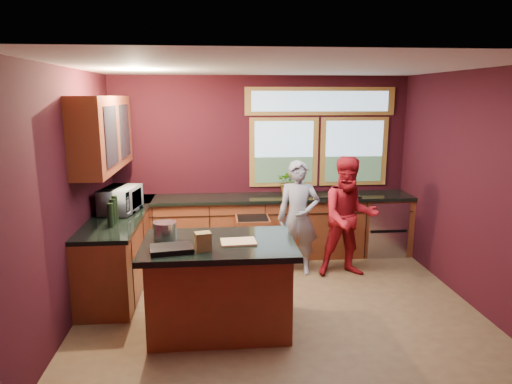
{
  "coord_description": "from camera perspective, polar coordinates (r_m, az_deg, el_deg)",
  "views": [
    {
      "loc": [
        -0.7,
        -4.92,
        2.4
      ],
      "look_at": [
        -0.22,
        0.4,
        1.27
      ],
      "focal_mm": 32.0,
      "sensor_mm": 36.0,
      "label": 1
    }
  ],
  "objects": [
    {
      "name": "floor",
      "position": [
        5.52,
        2.75,
        -13.87
      ],
      "size": [
        4.5,
        4.5,
        0.0
      ],
      "primitive_type": "plane",
      "color": "brown",
      "rests_on": "ground"
    },
    {
      "name": "room_shell",
      "position": [
        5.28,
        -4.0,
        5.36
      ],
      "size": [
        4.52,
        4.02,
        2.71
      ],
      "color": "black",
      "rests_on": "ground"
    },
    {
      "name": "back_counter",
      "position": [
        6.95,
        2.51,
        -4.24
      ],
      "size": [
        4.5,
        0.64,
        0.93
      ],
      "color": "#5F3116",
      "rests_on": "floor"
    },
    {
      "name": "left_counter",
      "position": [
        6.21,
        -16.58,
        -6.72
      ],
      "size": [
        0.64,
        2.3,
        0.93
      ],
      "color": "#5F3116",
      "rests_on": "floor"
    },
    {
      "name": "island",
      "position": [
        4.85,
        -4.6,
        -11.48
      ],
      "size": [
        1.55,
        1.05,
        0.95
      ],
      "color": "#5F3116",
      "rests_on": "floor"
    },
    {
      "name": "person_grey",
      "position": [
        6.21,
        5.29,
        -3.24
      ],
      "size": [
        0.62,
        0.46,
        1.56
      ],
      "primitive_type": "imported",
      "rotation": [
        0.0,
        0.0,
        -0.15
      ],
      "color": "slate",
      "rests_on": "floor"
    },
    {
      "name": "person_red",
      "position": [
        6.22,
        11.54,
        -3.1
      ],
      "size": [
        0.79,
        0.62,
        1.63
      ],
      "primitive_type": "imported",
      "rotation": [
        0.0,
        0.0,
        -0.01
      ],
      "color": "maroon",
      "rests_on": "floor"
    },
    {
      "name": "microwave",
      "position": [
        6.09,
        -16.57,
        -0.97
      ],
      "size": [
        0.5,
        0.65,
        0.33
      ],
      "primitive_type": "imported",
      "rotation": [
        0.0,
        0.0,
        1.4
      ],
      "color": "#999999",
      "rests_on": "left_counter"
    },
    {
      "name": "potted_plant",
      "position": [
        6.88,
        4.2,
        1.31
      ],
      "size": [
        0.37,
        0.32,
        0.41
      ],
      "primitive_type": "imported",
      "color": "#999999",
      "rests_on": "back_counter"
    },
    {
      "name": "paper_towel",
      "position": [
        6.87,
        5.44,
        0.71
      ],
      "size": [
        0.12,
        0.12,
        0.28
      ],
      "primitive_type": "cylinder",
      "color": "white",
      "rests_on": "back_counter"
    },
    {
      "name": "cutting_board",
      "position": [
        4.64,
        -2.21,
        -6.25
      ],
      "size": [
        0.37,
        0.27,
        0.02
      ],
      "primitive_type": "cube",
      "rotation": [
        0.0,
        0.0,
        0.06
      ],
      "color": "tan",
      "rests_on": "island"
    },
    {
      "name": "stock_pot",
      "position": [
        4.83,
        -11.3,
        -4.74
      ],
      "size": [
        0.24,
        0.24,
        0.18
      ],
      "primitive_type": "cylinder",
      "color": "#BABABF",
      "rests_on": "island"
    },
    {
      "name": "paper_bag",
      "position": [
        4.42,
        -6.65,
        -6.16
      ],
      "size": [
        0.17,
        0.15,
        0.18
      ],
      "primitive_type": "cube",
      "rotation": [
        0.0,
        0.0,
        0.22
      ],
      "color": "brown",
      "rests_on": "island"
    },
    {
      "name": "black_tray",
      "position": [
        4.46,
        -10.51,
        -7.0
      ],
      "size": [
        0.44,
        0.34,
        0.05
      ],
      "primitive_type": "cube",
      "rotation": [
        0.0,
        0.0,
        0.16
      ],
      "color": "black",
      "rests_on": "island"
    }
  ]
}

